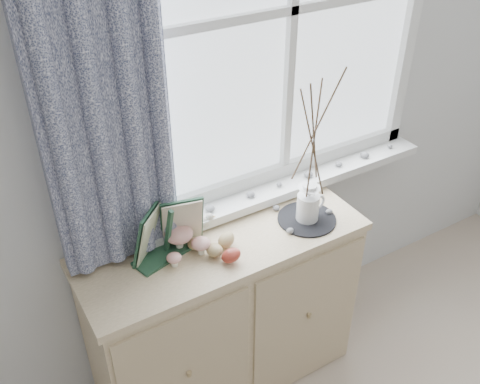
{
  "coord_description": "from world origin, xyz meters",
  "views": [
    {
      "loc": [
        -0.95,
        0.29,
        2.23
      ],
      "look_at": [
        -0.1,
        1.7,
        1.1
      ],
      "focal_mm": 40.0,
      "sensor_mm": 36.0,
      "label": 1
    }
  ],
  "objects": [
    {
      "name": "toadstool_cluster",
      "position": [
        -0.31,
        1.78,
        0.91
      ],
      "size": [
        0.19,
        0.17,
        0.1
      ],
      "color": "white",
      "rests_on": "sideboard"
    },
    {
      "name": "crocheted_doily",
      "position": [
        0.22,
        1.69,
        0.85
      ],
      "size": [
        0.25,
        0.25,
        0.01
      ],
      "primitive_type": "cylinder",
      "color": "black",
      "rests_on": "sideboard"
    },
    {
      "name": "sideboard_pebbles",
      "position": [
        0.18,
        1.76,
        0.86
      ],
      "size": [
        0.33,
        0.23,
        0.02
      ],
      "color": "gray",
      "rests_on": "sideboard"
    },
    {
      "name": "botanical_book",
      "position": [
        -0.37,
        1.77,
        0.97
      ],
      "size": [
        0.36,
        0.22,
        0.24
      ],
      "primitive_type": null,
      "rotation": [
        0.0,
        0.0,
        0.27
      ],
      "color": "#214630",
      "rests_on": "sideboard"
    },
    {
      "name": "sideboard",
      "position": [
        -0.15,
        1.75,
        0.43
      ],
      "size": [
        1.2,
        0.45,
        0.85
      ],
      "color": "beige",
      "rests_on": "ground"
    },
    {
      "name": "wooden_eggs",
      "position": [
        -0.21,
        1.7,
        0.88
      ],
      "size": [
        0.17,
        0.18,
        0.08
      ],
      "color": "tan",
      "rests_on": "sideboard"
    },
    {
      "name": "twig_pitcher",
      "position": [
        0.22,
        1.69,
        1.26
      ],
      "size": [
        0.26,
        0.26,
        0.72
      ],
      "rotation": [
        0.0,
        0.0,
        0.04
      ],
      "color": "silver",
      "rests_on": "crocheted_doily"
    },
    {
      "name": "songbird_figurine",
      "position": [
        -0.2,
        1.87,
        0.89
      ],
      "size": [
        0.15,
        0.1,
        0.07
      ],
      "primitive_type": null,
      "rotation": [
        0.0,
        0.0,
        -0.31
      ],
      "color": "beige",
      "rests_on": "sideboard"
    }
  ]
}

